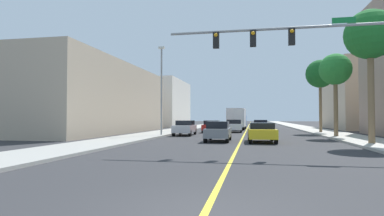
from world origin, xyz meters
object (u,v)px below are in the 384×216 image
Objects in this scene: palm_near at (370,36)px; traffic_signal_mast at (312,50)px; car_yellow at (262,132)px; delivery_truck at (237,118)px; car_silver at (185,128)px; street_lamp at (161,86)px; palm_mid at (335,70)px; car_red at (212,126)px; car_blue at (260,125)px; palm_far at (320,74)px; car_gray at (218,131)px; car_white at (234,126)px.

traffic_signal_mast is at bearing -130.24° from palm_near.
delivery_truck reaches higher than car_yellow.
car_yellow is at bearing 132.57° from car_silver.
palm_mid is at bearing 3.05° from street_lamp.
traffic_signal_mast is 1.32× the size of street_lamp.
palm_mid is 1.65× the size of car_red.
car_blue is at bearing 94.47° from traffic_signal_mast.
palm_far is at bearing -34.71° from car_blue.
car_blue is (-6.42, 4.43, -5.79)m from palm_far.
car_silver is at bearing 119.39° from car_gray.
palm_mid is 13.60m from car_white.
delivery_truck is (6.19, 17.02, -3.13)m from street_lamp.
palm_near reaches higher than traffic_signal_mast.
palm_mid is at bearing -62.88° from car_blue.
car_yellow is (5.35, -13.55, -0.01)m from car_red.
car_red is at bearing -108.68° from car_silver.
traffic_signal_mast is 17.36m from car_silver.
car_blue is (9.40, 12.81, -3.97)m from street_lamp.
car_silver is at bearing 175.74° from palm_mid.
car_gray is (-9.89, -13.60, -5.79)m from palm_far.
car_yellow is at bearing 108.87° from traffic_signal_mast.
palm_mid is 7.59m from palm_far.
car_gray is at bearing 117.65° from car_silver.
delivery_truck is (0.26, 22.23, 0.85)m from car_gray.
traffic_signal_mast is 2.68× the size of car_yellow.
street_lamp is 4.76m from car_silver.
car_silver is at bearing 44.74° from street_lamp.
car_red is 9.24m from delivery_truck.
delivery_truck is (-5.15, 29.05, -3.49)m from traffic_signal_mast.
street_lamp is at bearing -152.08° from palm_far.
car_yellow is at bearing 168.87° from palm_near.
palm_near reaches higher than street_lamp.
car_silver is (-7.21, 7.25, 0.04)m from car_yellow.
car_white is 8.66m from car_silver.
delivery_truck is (-9.64, 23.75, -5.35)m from palm_near.
street_lamp is 18.38m from delivery_truck.
palm_mid reaches higher than car_gray.
palm_far reaches higher than delivery_truck.
street_lamp is at bearing 133.31° from traffic_signal_mast.
car_silver is (-7.54, -10.96, 0.00)m from car_blue.
palm_far is 16.41m from car_yellow.
street_lamp reaches higher than car_blue.
palm_mid is 1.87× the size of car_gray.
street_lamp reaches higher than car_white.
car_red is at bearing 148.27° from palm_mid.
delivery_truck reaches higher than car_red.
car_red is at bearing 109.61° from car_yellow.
car_white is at bearing 120.87° from palm_near.
car_blue is 1.16× the size of car_gray.
car_blue is 1.00× the size of car_silver.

